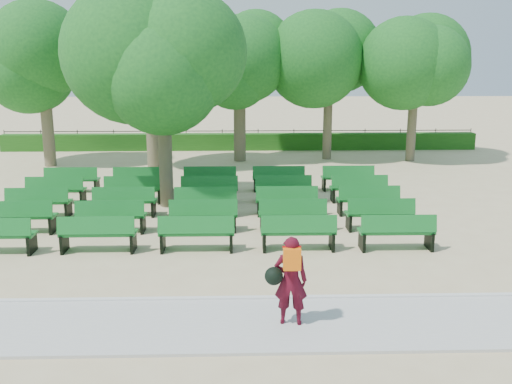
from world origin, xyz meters
TOP-DOWN VIEW (x-y plane):
  - ground at (0.00, 0.00)m, footprint 120.00×120.00m
  - paving at (0.00, -7.40)m, footprint 30.00×2.20m
  - curb at (0.00, -6.25)m, footprint 30.00×0.12m
  - hedge at (0.00, 14.00)m, footprint 26.00×0.70m
  - fence at (0.00, 14.40)m, footprint 26.00×0.10m
  - tree_line at (0.00, 10.00)m, footprint 21.80×6.80m
  - bench_array at (-1.14, 0.45)m, footprint 1.98×0.67m
  - tree_among at (-2.54, 1.75)m, footprint 4.51×4.51m
  - person at (0.86, -7.40)m, footprint 0.82×0.51m

SIDE VIEW (x-z plane):
  - ground at x=0.00m, z-range 0.00..0.00m
  - fence at x=0.00m, z-range -0.51..0.51m
  - tree_line at x=0.00m, z-range -3.52..3.52m
  - paving at x=0.00m, z-range 0.00..0.06m
  - curb at x=0.00m, z-range 0.00..0.10m
  - bench_array at x=-1.14m, z-range -0.52..0.72m
  - hedge at x=0.00m, z-range 0.00..0.90m
  - person at x=0.86m, z-range 0.09..1.79m
  - tree_among at x=-2.54m, z-range 1.20..7.72m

